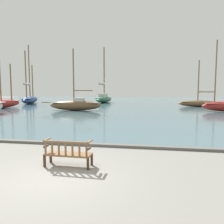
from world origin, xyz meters
TOP-DOWN VIEW (x-y plane):
  - ground_plane at (0.00, 0.00)m, footprint 160.00×160.00m
  - harbor_water at (0.00, 44.00)m, footprint 100.00×80.00m
  - quay_edge_kerb at (0.00, 3.85)m, footprint 40.00×0.30m
  - park_bench at (0.06, 1.01)m, footprint 1.61×0.55m
  - sailboat_far_port at (-20.29, 33.39)m, footprint 4.80×10.30m
  - sailboat_outer_starboard at (-6.80, 39.42)m, footprint 2.97×8.91m
  - sailboat_nearest_port at (10.38, 30.11)m, footprint 6.63×2.99m
  - sailboat_distant_harbor at (-18.25, 22.08)m, footprint 3.14×7.34m
  - sailboat_nearest_starboard at (-6.49, 20.50)m, footprint 7.77×2.09m

SIDE VIEW (x-z plane):
  - ground_plane at x=0.00m, z-range 0.00..0.00m
  - harbor_water at x=0.00m, z-range 0.00..0.08m
  - quay_edge_kerb at x=0.00m, z-range 0.00..0.12m
  - park_bench at x=0.06m, z-range 0.01..0.93m
  - sailboat_nearest_port at x=10.38m, z-range -2.89..4.27m
  - sailboat_nearest_starboard at x=-6.49m, z-range -3.04..4.65m
  - sailboat_distant_harbor at x=-18.25m, z-range -3.23..4.85m
  - sailboat_outer_starboard at x=-6.80m, z-range -4.76..6.75m
  - sailboat_far_port at x=-20.29m, z-range -4.59..6.65m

